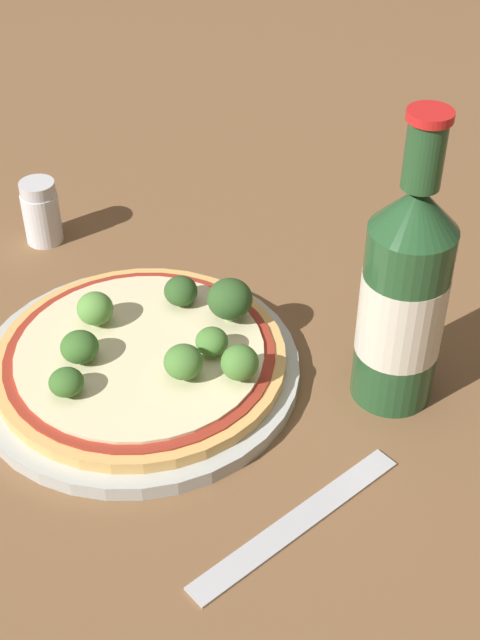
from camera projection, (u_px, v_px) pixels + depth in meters
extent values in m
plane|color=brown|center=(130.00, 376.00, 0.69)|extent=(3.00, 3.00, 0.00)
cylinder|color=#B2B7B2|center=(139.00, 369.00, 0.69)|extent=(0.25, 0.25, 0.01)
cylinder|color=tan|center=(140.00, 359.00, 0.68)|extent=(0.22, 0.22, 0.01)
cylinder|color=maroon|center=(140.00, 353.00, 0.68)|extent=(0.21, 0.21, 0.00)
cylinder|color=beige|center=(140.00, 352.00, 0.68)|extent=(0.19, 0.19, 0.00)
cylinder|color=#7A9E5B|center=(181.00, 300.00, 0.72)|extent=(0.01, 0.01, 0.01)
ellipsoid|color=#2D5123|center=(181.00, 291.00, 0.71)|extent=(0.03, 0.03, 0.02)
cylinder|color=#7A9E5B|center=(97.00, 320.00, 0.70)|extent=(0.01, 0.01, 0.01)
ellipsoid|color=#568E3D|center=(95.00, 308.00, 0.69)|extent=(0.03, 0.03, 0.03)
cylinder|color=#7A9E5B|center=(81.00, 357.00, 0.66)|extent=(0.01, 0.01, 0.01)
ellipsoid|color=#386628|center=(80.00, 347.00, 0.66)|extent=(0.03, 0.03, 0.02)
cylinder|color=#7A9E5B|center=(184.00, 373.00, 0.65)|extent=(0.01, 0.01, 0.01)
ellipsoid|color=#477A33|center=(183.00, 362.00, 0.64)|extent=(0.03, 0.03, 0.02)
cylinder|color=#7A9E5B|center=(68.00, 391.00, 0.64)|extent=(0.01, 0.01, 0.01)
ellipsoid|color=#386628|center=(66.00, 382.00, 0.63)|extent=(0.03, 0.03, 0.02)
cylinder|color=#7A9E5B|center=(240.00, 374.00, 0.65)|extent=(0.01, 0.01, 0.01)
ellipsoid|color=#477A33|center=(240.00, 363.00, 0.64)|extent=(0.03, 0.03, 0.03)
cylinder|color=#7A9E5B|center=(230.00, 313.00, 0.70)|extent=(0.01, 0.01, 0.01)
ellipsoid|color=#2D5123|center=(230.00, 299.00, 0.69)|extent=(0.04, 0.04, 0.03)
cylinder|color=#7A9E5B|center=(212.00, 350.00, 0.67)|extent=(0.01, 0.01, 0.01)
ellipsoid|color=#477A33|center=(212.00, 341.00, 0.67)|extent=(0.02, 0.02, 0.02)
cylinder|color=#234C28|center=(401.00, 315.00, 0.63)|extent=(0.06, 0.06, 0.15)
cylinder|color=beige|center=(401.00, 312.00, 0.63)|extent=(0.06, 0.06, 0.07)
cone|color=#234C28|center=(417.00, 208.00, 0.58)|extent=(0.06, 0.06, 0.03)
cylinder|color=#234C28|center=(425.00, 154.00, 0.55)|extent=(0.03, 0.03, 0.05)
cylinder|color=red|center=(430.00, 115.00, 0.54)|extent=(0.03, 0.03, 0.01)
cylinder|color=silver|center=(42.00, 218.00, 0.82)|extent=(0.03, 0.03, 0.05)
cylinder|color=silver|center=(37.00, 189.00, 0.80)|extent=(0.03, 0.03, 0.01)
cube|color=#B2B2B7|center=(297.00, 521.00, 0.58)|extent=(0.05, 0.17, 0.00)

